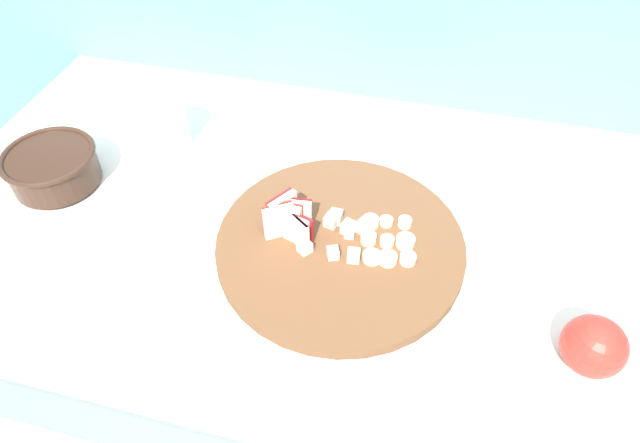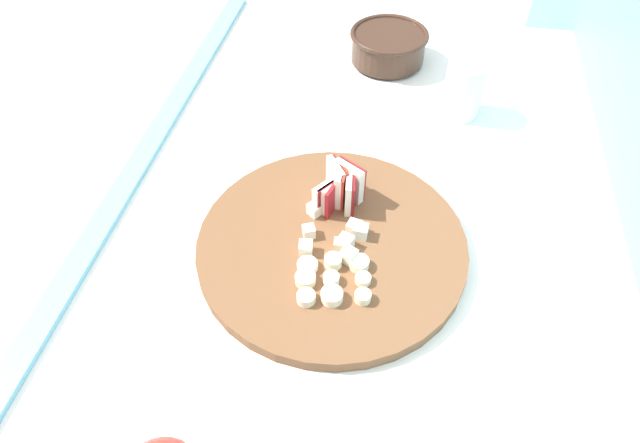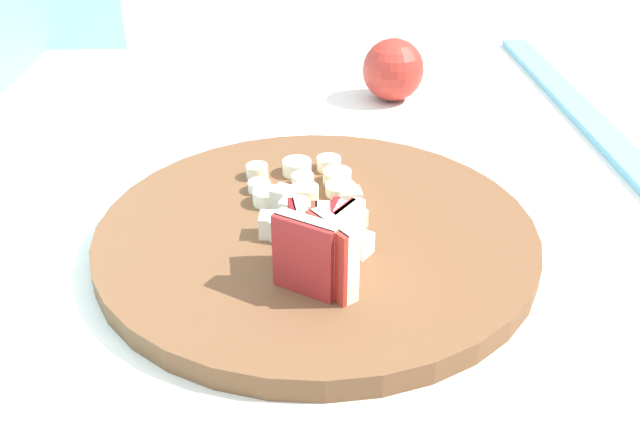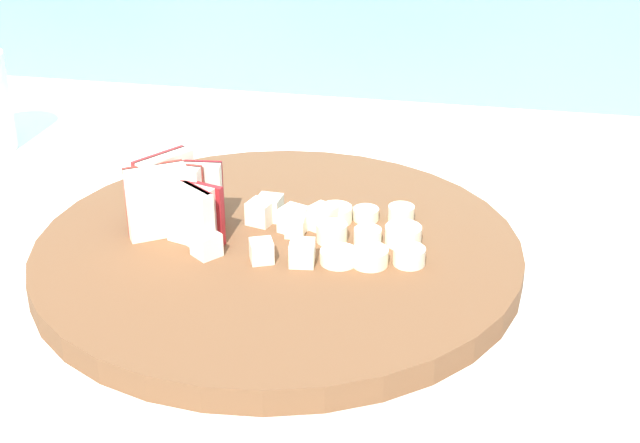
{
  "view_description": "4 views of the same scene",
  "coord_description": "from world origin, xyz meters",
  "px_view_note": "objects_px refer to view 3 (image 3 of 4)",
  "views": [
    {
      "loc": [
        0.17,
        -0.58,
        1.54
      ],
      "look_at": [
        0.03,
        -0.03,
        0.93
      ],
      "focal_mm": 30.14,
      "sensor_mm": 36.0,
      "label": 1
    },
    {
      "loc": [
        0.57,
        0.05,
        1.51
      ],
      "look_at": [
        0.05,
        -0.05,
        0.92
      ],
      "focal_mm": 30.62,
      "sensor_mm": 36.0,
      "label": 2
    },
    {
      "loc": [
        -0.46,
        -0.02,
        1.21
      ],
      "look_at": [
        0.02,
        -0.03,
        0.92
      ],
      "focal_mm": 37.73,
      "sensor_mm": 36.0,
      "label": 3
    },
    {
      "loc": [
        0.22,
        -0.65,
        1.23
      ],
      "look_at": [
        0.1,
        -0.06,
        0.93
      ],
      "focal_mm": 49.6,
      "sensor_mm": 36.0,
      "label": 4
    }
  ],
  "objects_px": {
    "banana_slice_rows": "(303,180)",
    "whole_apple": "(393,70)",
    "apple_dice_pile": "(309,216)",
    "cutting_board": "(316,233)",
    "apple_wedge_fan": "(321,247)"
  },
  "relations": [
    {
      "from": "apple_wedge_fan",
      "to": "banana_slice_rows",
      "type": "distance_m",
      "value": 0.16
    },
    {
      "from": "cutting_board",
      "to": "banana_slice_rows",
      "type": "bearing_deg",
      "value": 8.76
    },
    {
      "from": "cutting_board",
      "to": "banana_slice_rows",
      "type": "relative_size",
      "value": 3.65
    },
    {
      "from": "apple_wedge_fan",
      "to": "whole_apple",
      "type": "bearing_deg",
      "value": -14.26
    },
    {
      "from": "apple_dice_pile",
      "to": "banana_slice_rows",
      "type": "xyz_separation_m",
      "value": [
        0.08,
        0.0,
        -0.0
      ]
    },
    {
      "from": "apple_wedge_fan",
      "to": "whole_apple",
      "type": "xyz_separation_m",
      "value": [
        0.45,
        -0.11,
        -0.01
      ]
    },
    {
      "from": "apple_dice_pile",
      "to": "whole_apple",
      "type": "xyz_separation_m",
      "value": [
        0.37,
        -0.12,
        0.01
      ]
    },
    {
      "from": "cutting_board",
      "to": "apple_dice_pile",
      "type": "distance_m",
      "value": 0.02
    },
    {
      "from": "apple_dice_pile",
      "to": "banana_slice_rows",
      "type": "distance_m",
      "value": 0.08
    },
    {
      "from": "apple_dice_pile",
      "to": "banana_slice_rows",
      "type": "height_order",
      "value": "apple_dice_pile"
    },
    {
      "from": "banana_slice_rows",
      "to": "cutting_board",
      "type": "bearing_deg",
      "value": -171.24
    },
    {
      "from": "banana_slice_rows",
      "to": "whole_apple",
      "type": "bearing_deg",
      "value": -23.54
    },
    {
      "from": "apple_dice_pile",
      "to": "banana_slice_rows",
      "type": "bearing_deg",
      "value": 3.55
    },
    {
      "from": "cutting_board",
      "to": "apple_wedge_fan",
      "type": "height_order",
      "value": "apple_wedge_fan"
    },
    {
      "from": "cutting_board",
      "to": "apple_wedge_fan",
      "type": "relative_size",
      "value": 4.94
    }
  ]
}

